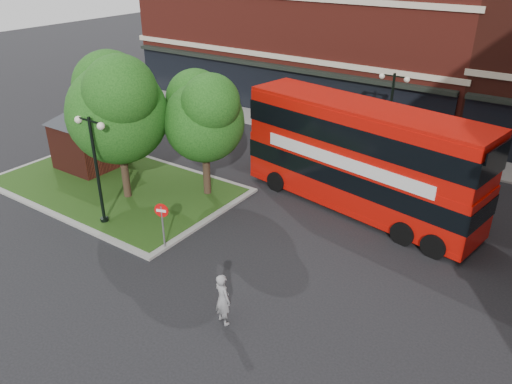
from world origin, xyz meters
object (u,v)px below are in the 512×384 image
Objects in this scene: bus at (361,151)px; car_white at (447,151)px; woman at (223,299)px; car_silver at (304,129)px.

bus is 8.49m from car_white.
car_white is at bearing -79.63° from woman.
car_white is (1.99, 7.97, -2.17)m from bus.
bus is 2.72× the size of car_white.
bus is at bearing -73.89° from woman.
car_white is (2.22, 17.89, -0.23)m from woman.
woman is 17.56m from car_silver.
car_silver is at bearing -51.52° from woman.
bus reaches higher than car_silver.
bus is at bearing -142.28° from car_silver.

